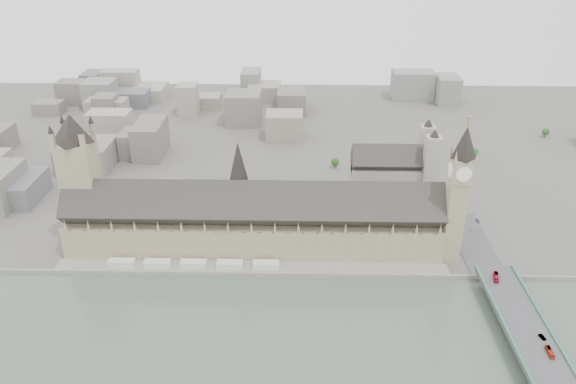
{
  "coord_description": "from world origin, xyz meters",
  "views": [
    {
      "loc": [
        32.36,
        -327.69,
        222.02
      ],
      "look_at": [
        23.93,
        43.98,
        34.29
      ],
      "focal_mm": 35.0,
      "sensor_mm": 36.0,
      "label": 1
    }
  ],
  "objects_px": {
    "victoria_tower": "(80,175)",
    "car_approach": "(478,221)",
    "car_silver": "(542,337)",
    "red_bus_north": "(496,277)",
    "red_bus_south": "(550,352)",
    "elizabeth_tower": "(459,186)",
    "westminster_abbey": "(394,175)",
    "westminster_bridge": "(532,349)",
    "palace_of_westminster": "(254,221)"
  },
  "relations": [
    {
      "from": "westminster_abbey",
      "to": "car_approach",
      "type": "height_order",
      "value": "westminster_abbey"
    },
    {
      "from": "red_bus_north",
      "to": "westminster_abbey",
      "type": "bearing_deg",
      "value": 124.94
    },
    {
      "from": "car_silver",
      "to": "car_approach",
      "type": "height_order",
      "value": "car_silver"
    },
    {
      "from": "westminster_bridge",
      "to": "red_bus_north",
      "type": "distance_m",
      "value": 58.86
    },
    {
      "from": "victoria_tower",
      "to": "westminster_bridge",
      "type": "relative_size",
      "value": 0.31
    },
    {
      "from": "palace_of_westminster",
      "to": "westminster_bridge",
      "type": "distance_m",
      "value": 195.05
    },
    {
      "from": "palace_of_westminster",
      "to": "westminster_bridge",
      "type": "bearing_deg",
      "value": -33.49
    },
    {
      "from": "red_bus_south",
      "to": "elizabeth_tower",
      "type": "bearing_deg",
      "value": 107.39
    },
    {
      "from": "red_bus_north",
      "to": "westminster_bridge",
      "type": "bearing_deg",
      "value": -73.18
    },
    {
      "from": "red_bus_north",
      "to": "red_bus_south",
      "type": "height_order",
      "value": "red_bus_north"
    },
    {
      "from": "westminster_bridge",
      "to": "red_bus_south",
      "type": "bearing_deg",
      "value": -63.26
    },
    {
      "from": "palace_of_westminster",
      "to": "red_bus_south",
      "type": "height_order",
      "value": "palace_of_westminster"
    },
    {
      "from": "palace_of_westminster",
      "to": "red_bus_south",
      "type": "bearing_deg",
      "value": -34.94
    },
    {
      "from": "car_approach",
      "to": "palace_of_westminster",
      "type": "bearing_deg",
      "value": -175.26
    },
    {
      "from": "victoria_tower",
      "to": "car_silver",
      "type": "distance_m",
      "value": 312.89
    },
    {
      "from": "elizabeth_tower",
      "to": "red_bus_south",
      "type": "distance_m",
      "value": 118.1
    },
    {
      "from": "westminster_abbey",
      "to": "car_approach",
      "type": "relative_size",
      "value": 12.46
    },
    {
      "from": "victoria_tower",
      "to": "red_bus_north",
      "type": "distance_m",
      "value": 289.55
    },
    {
      "from": "palace_of_westminster",
      "to": "elizabeth_tower",
      "type": "xyz_separation_m",
      "value": [
        138.0,
        -11.7,
        35.38
      ]
    },
    {
      "from": "victoria_tower",
      "to": "car_approach",
      "type": "relative_size",
      "value": 18.32
    },
    {
      "from": "westminster_bridge",
      "to": "car_silver",
      "type": "xyz_separation_m",
      "value": [
        5.37,
        3.0,
        5.93
      ]
    },
    {
      "from": "elizabeth_tower",
      "to": "red_bus_south",
      "type": "height_order",
      "value": "elizabeth_tower"
    },
    {
      "from": "westminster_abbey",
      "to": "car_silver",
      "type": "xyz_separation_m",
      "value": [
        56.45,
        -179.5,
        -14.03
      ]
    },
    {
      "from": "elizabeth_tower",
      "to": "car_silver",
      "type": "bearing_deg",
      "value": -72.38
    },
    {
      "from": "westminster_bridge",
      "to": "car_silver",
      "type": "relative_size",
      "value": 66.78
    },
    {
      "from": "elizabeth_tower",
      "to": "car_approach",
      "type": "bearing_deg",
      "value": 50.63
    },
    {
      "from": "car_silver",
      "to": "car_approach",
      "type": "relative_size",
      "value": 0.89
    },
    {
      "from": "palace_of_westminster",
      "to": "car_silver",
      "type": "distance_m",
      "value": 197.5
    },
    {
      "from": "red_bus_south",
      "to": "car_silver",
      "type": "height_order",
      "value": "red_bus_south"
    },
    {
      "from": "victoria_tower",
      "to": "car_approach",
      "type": "xyz_separation_m",
      "value": [
        289.77,
        18.29,
        -44.16
      ]
    },
    {
      "from": "victoria_tower",
      "to": "westminster_abbey",
      "type": "xyz_separation_m",
      "value": [
        232.92,
        69.0,
        -30.12
      ]
    },
    {
      "from": "red_bus_north",
      "to": "victoria_tower",
      "type": "bearing_deg",
      "value": -177.3
    },
    {
      "from": "westminster_bridge",
      "to": "car_approach",
      "type": "relative_size",
      "value": 59.55
    },
    {
      "from": "elizabeth_tower",
      "to": "car_approach",
      "type": "distance_m",
      "value": 66.45
    },
    {
      "from": "westminster_abbey",
      "to": "car_silver",
      "type": "height_order",
      "value": "westminster_abbey"
    },
    {
      "from": "westminster_bridge",
      "to": "red_bus_north",
      "type": "relative_size",
      "value": 29.46
    },
    {
      "from": "westminster_bridge",
      "to": "car_approach",
      "type": "xyz_separation_m",
      "value": [
        5.77,
        131.79,
        5.92
      ]
    },
    {
      "from": "elizabeth_tower",
      "to": "car_approach",
      "type": "xyz_separation_m",
      "value": [
        29.77,
        36.29,
        -47.04
      ]
    },
    {
      "from": "elizabeth_tower",
      "to": "red_bus_south",
      "type": "bearing_deg",
      "value": -74.7
    },
    {
      "from": "elizabeth_tower",
      "to": "red_bus_south",
      "type": "relative_size",
      "value": 11.38
    },
    {
      "from": "victoria_tower",
      "to": "palace_of_westminster",
      "type": "bearing_deg",
      "value": -2.96
    },
    {
      "from": "palace_of_westminster",
      "to": "car_approach",
      "type": "bearing_deg",
      "value": 8.34
    },
    {
      "from": "westminster_bridge",
      "to": "red_bus_south",
      "type": "distance_m",
      "value": 12.16
    },
    {
      "from": "westminster_bridge",
      "to": "car_approach",
      "type": "height_order",
      "value": "car_approach"
    },
    {
      "from": "palace_of_westminster",
      "to": "victoria_tower",
      "type": "xyz_separation_m",
      "value": [
        -122.0,
        6.3,
        32.5
      ]
    },
    {
      "from": "elizabeth_tower",
      "to": "red_bus_north",
      "type": "distance_m",
      "value": 62.91
    },
    {
      "from": "red_bus_north",
      "to": "red_bus_south",
      "type": "bearing_deg",
      "value": -69.69
    },
    {
      "from": "westminster_abbey",
      "to": "red_bus_north",
      "type": "xyz_separation_m",
      "value": [
        48.0,
        -124.1,
        -13.29
      ]
    },
    {
      "from": "elizabeth_tower",
      "to": "palace_of_westminster",
      "type": "bearing_deg",
      "value": 175.15
    },
    {
      "from": "red_bus_north",
      "to": "car_silver",
      "type": "xyz_separation_m",
      "value": [
        8.45,
        -55.4,
        -0.73
      ]
    }
  ]
}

